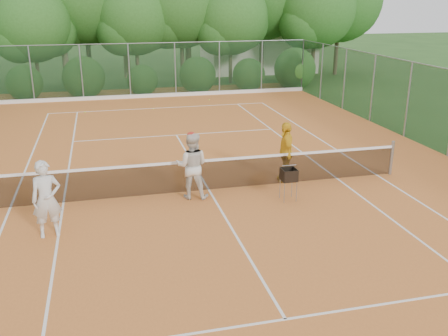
# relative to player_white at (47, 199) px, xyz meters

# --- Properties ---
(ground) EXTENTS (120.00, 120.00, 0.00)m
(ground) POSITION_rel_player_white_xyz_m (4.28, 1.96, -0.95)
(ground) COLOR #274D1B
(ground) RESTS_ON ground
(clay_court) EXTENTS (18.00, 36.00, 0.02)m
(clay_court) POSITION_rel_player_white_xyz_m (4.28, 1.96, -0.94)
(clay_court) COLOR #CB712E
(clay_court) RESTS_ON ground
(club_building) EXTENTS (8.00, 5.00, 3.00)m
(club_building) POSITION_rel_player_white_xyz_m (13.28, 25.96, 0.55)
(club_building) COLOR beige
(club_building) RESTS_ON ground
(tennis_net) EXTENTS (11.97, 0.10, 1.10)m
(tennis_net) POSITION_rel_player_white_xyz_m (4.28, 1.96, -0.42)
(tennis_net) COLOR gray
(tennis_net) RESTS_ON clay_court
(player_white) EXTENTS (0.75, 0.56, 1.86)m
(player_white) POSITION_rel_player_white_xyz_m (0.00, 0.00, 0.00)
(player_white) COLOR silver
(player_white) RESTS_ON clay_court
(player_center_grp) EXTENTS (1.09, 0.96, 1.92)m
(player_center_grp) POSITION_rel_player_white_xyz_m (3.72, 1.56, 0.02)
(player_center_grp) COLOR silver
(player_center_grp) RESTS_ON clay_court
(player_yellow) EXTENTS (0.62, 1.14, 1.85)m
(player_yellow) POSITION_rel_player_white_xyz_m (6.74, 2.23, -0.00)
(player_yellow) COLOR gold
(player_yellow) RESTS_ON clay_court
(ball_hopper) EXTENTS (0.40, 0.40, 0.92)m
(ball_hopper) POSITION_rel_player_white_xyz_m (6.28, 0.74, -0.20)
(ball_hopper) COLOR gray
(ball_hopper) RESTS_ON clay_court
(stray_ball_a) EXTENTS (0.07, 0.07, 0.07)m
(stray_ball_a) POSITION_rel_player_white_xyz_m (0.55, 13.59, -0.90)
(stray_ball_a) COLOR #BFE034
(stray_ball_a) RESTS_ON clay_court
(stray_ball_b) EXTENTS (0.07, 0.07, 0.07)m
(stray_ball_b) POSITION_rel_player_white_xyz_m (7.15, 15.24, -0.90)
(stray_ball_b) COLOR #E4EE37
(stray_ball_b) RESTS_ON clay_court
(stray_ball_c) EXTENTS (0.07, 0.07, 0.07)m
(stray_ball_c) POSITION_rel_player_white_xyz_m (3.90, 13.52, -0.90)
(stray_ball_c) COLOR yellow
(stray_ball_c) RESTS_ON clay_court
(court_markings) EXTENTS (11.03, 23.83, 0.01)m
(court_markings) POSITION_rel_player_white_xyz_m (4.28, 1.96, -0.93)
(court_markings) COLOR white
(court_markings) RESTS_ON clay_court
(fence_back) EXTENTS (18.07, 0.07, 3.00)m
(fence_back) POSITION_rel_player_white_xyz_m (4.28, 16.96, 0.57)
(fence_back) COLOR #19381E
(fence_back) RESTS_ON clay_court
(tropical_treeline) EXTENTS (32.10, 8.49, 15.03)m
(tropical_treeline) POSITION_rel_player_white_xyz_m (5.72, 22.18, 4.16)
(tropical_treeline) COLOR brown
(tropical_treeline) RESTS_ON ground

